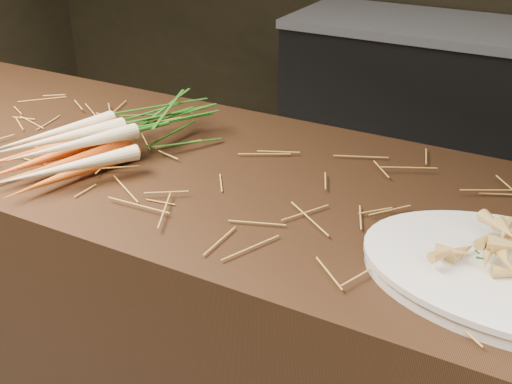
{
  "coord_description": "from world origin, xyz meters",
  "views": [
    {
      "loc": [
        0.73,
        -0.74,
        1.49
      ],
      "look_at": [
        0.24,
        0.15,
        0.96
      ],
      "focal_mm": 45.0,
      "sensor_mm": 36.0,
      "label": 1
    }
  ],
  "objects": [
    {
      "name": "root_veg_bunch",
      "position": [
        -0.16,
        0.28,
        0.95
      ],
      "size": [
        0.34,
        0.59,
        0.11
      ],
      "rotation": [
        0.0,
        0.0,
        -0.35
      ],
      "color": "#E55B25",
      "rests_on": "main_counter"
    },
    {
      "name": "main_counter",
      "position": [
        0.0,
        0.3,
        0.45
      ],
      "size": [
        2.4,
        0.7,
        0.9
      ],
      "primitive_type": "cube",
      "color": "black",
      "rests_on": "ground"
    },
    {
      "name": "straw_bedding",
      "position": [
        0.0,
        0.3,
        0.91
      ],
      "size": [
        1.4,
        0.6,
        0.02
      ],
      "primitive_type": null,
      "color": "#AB803A",
      "rests_on": "main_counter"
    },
    {
      "name": "back_counter",
      "position": [
        0.3,
        2.18,
        0.42
      ],
      "size": [
        1.82,
        0.62,
        0.84
      ],
      "color": "black",
      "rests_on": "ground"
    }
  ]
}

